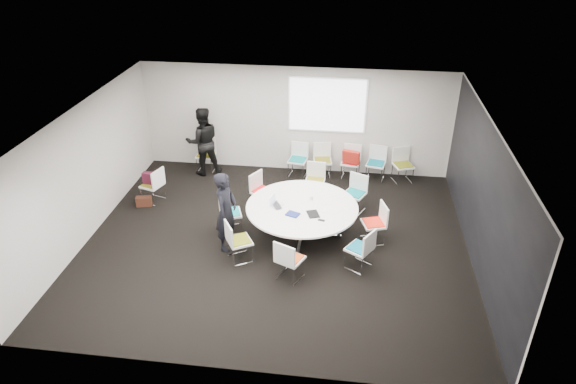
# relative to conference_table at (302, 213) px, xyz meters

# --- Properties ---
(room_shell) EXTENTS (8.08, 7.08, 2.88)m
(room_shell) POSITION_rel_conference_table_xyz_m (-0.42, -0.31, 0.85)
(room_shell) COLOR black
(room_shell) RESTS_ON ground
(conference_table) EXTENTS (2.36, 2.36, 0.73)m
(conference_table) POSITION_rel_conference_table_xyz_m (0.00, 0.00, 0.00)
(conference_table) COLOR silver
(conference_table) RESTS_ON ground
(projection_screen) EXTENTS (1.90, 0.03, 1.35)m
(projection_screen) POSITION_rel_conference_table_xyz_m (0.29, 3.15, 1.30)
(projection_screen) COLOR white
(projection_screen) RESTS_ON room_shell
(chair_ring_a) EXTENTS (0.56, 0.57, 0.88)m
(chair_ring_a) POSITION_rel_conference_table_xyz_m (1.52, -0.03, -0.28)
(chair_ring_a) COLOR silver
(chair_ring_a) RESTS_ON ground
(chair_ring_b) EXTENTS (0.61, 0.60, 0.88)m
(chair_ring_b) POSITION_rel_conference_table_xyz_m (1.10, 1.19, -0.28)
(chair_ring_b) COLOR silver
(chair_ring_b) RESTS_ON ground
(chair_ring_c) EXTENTS (0.49, 0.48, 0.88)m
(chair_ring_c) POSITION_rel_conference_table_xyz_m (0.14, 1.68, -0.28)
(chair_ring_c) COLOR silver
(chair_ring_c) RESTS_ON ground
(chair_ring_d) EXTENTS (0.61, 0.62, 0.88)m
(chair_ring_d) POSITION_rel_conference_table_xyz_m (-1.03, 1.03, -0.28)
(chair_ring_d) COLOR silver
(chair_ring_d) RESTS_ON ground
(chair_ring_e) EXTENTS (0.58, 0.59, 0.88)m
(chair_ring_e) POSITION_rel_conference_table_xyz_m (-1.56, -0.01, -0.28)
(chair_ring_e) COLOR silver
(chair_ring_e) RESTS_ON ground
(chair_ring_f) EXTENTS (0.62, 0.62, 0.88)m
(chair_ring_f) POSITION_rel_conference_table_xyz_m (-1.15, -1.02, -0.28)
(chair_ring_f) COLOR silver
(chair_ring_f) RESTS_ON ground
(chair_ring_g) EXTENTS (0.60, 0.60, 0.88)m
(chair_ring_g) POSITION_rel_conference_table_xyz_m (-0.07, -1.49, -0.28)
(chair_ring_g) COLOR silver
(chair_ring_g) RESTS_ON ground
(chair_ring_h) EXTENTS (0.62, 0.63, 0.88)m
(chair_ring_h) POSITION_rel_conference_table_xyz_m (1.23, -0.98, -0.28)
(chair_ring_h) COLOR silver
(chair_ring_h) RESTS_ON ground
(chair_back_a) EXTENTS (0.52, 0.51, 0.88)m
(chair_back_a) POSITION_rel_conference_table_xyz_m (-0.40, 2.81, -0.28)
(chair_back_a) COLOR silver
(chair_back_a) RESTS_ON ground
(chair_back_b) EXTENTS (0.52, 0.51, 0.88)m
(chair_back_b) POSITION_rel_conference_table_xyz_m (0.24, 2.86, -0.28)
(chair_back_b) COLOR silver
(chair_back_b) RESTS_ON ground
(chair_back_c) EXTENTS (0.52, 0.51, 0.88)m
(chair_back_c) POSITION_rel_conference_table_xyz_m (0.97, 2.86, -0.28)
(chair_back_c) COLOR silver
(chair_back_c) RESTS_ON ground
(chair_back_d) EXTENTS (0.54, 0.53, 0.88)m
(chair_back_d) POSITION_rel_conference_table_xyz_m (1.62, 2.85, -0.28)
(chair_back_d) COLOR silver
(chair_back_d) RESTS_ON ground
(chair_back_e) EXTENTS (0.58, 0.58, 0.88)m
(chair_back_e) POSITION_rel_conference_table_xyz_m (2.30, 2.84, -0.28)
(chair_back_e) COLOR silver
(chair_back_e) RESTS_ON ground
(chair_spare_left) EXTENTS (0.57, 0.58, 0.88)m
(chair_spare_left) POSITION_rel_conference_table_xyz_m (-3.67, 1.01, -0.28)
(chair_spare_left) COLOR silver
(chair_spare_left) RESTS_ON ground
(chair_person_back) EXTENTS (0.48, 0.47, 0.88)m
(chair_person_back) POSITION_rel_conference_table_xyz_m (-2.86, 2.81, -0.28)
(chair_person_back) COLOR silver
(chair_person_back) RESTS_ON ground
(person_main) EXTENTS (0.51, 0.68, 1.71)m
(person_main) POSITION_rel_conference_table_xyz_m (-1.48, -0.61, 0.30)
(person_main) COLOR black
(person_main) RESTS_ON ground
(person_back) EXTENTS (1.09, 0.99, 1.82)m
(person_back) POSITION_rel_conference_table_xyz_m (-2.87, 2.64, 0.36)
(person_back) COLOR black
(person_back) RESTS_ON ground
(laptop) EXTENTS (0.35, 0.40, 0.03)m
(laptop) POSITION_rel_conference_table_xyz_m (-0.49, -0.03, 0.19)
(laptop) COLOR #333338
(laptop) RESTS_ON conference_table
(laptop_lid) EXTENTS (0.09, 0.29, 0.22)m
(laptop_lid) POSITION_rel_conference_table_xyz_m (-0.62, -0.04, 0.31)
(laptop_lid) COLOR silver
(laptop_lid) RESTS_ON conference_table
(notebook_black) EXTENTS (0.31, 0.36, 0.02)m
(notebook_black) POSITION_rel_conference_table_xyz_m (0.26, -0.30, 0.19)
(notebook_black) COLOR black
(notebook_black) RESTS_ON conference_table
(tablet_folio) EXTENTS (0.31, 0.28, 0.03)m
(tablet_folio) POSITION_rel_conference_table_xyz_m (-0.15, -0.36, 0.19)
(tablet_folio) COLOR navy
(tablet_folio) RESTS_ON conference_table
(papers_right) EXTENTS (0.37, 0.35, 0.00)m
(papers_right) POSITION_rel_conference_table_xyz_m (0.50, 0.26, 0.18)
(papers_right) COLOR silver
(papers_right) RESTS_ON conference_table
(papers_front) EXTENTS (0.33, 0.26, 0.00)m
(papers_front) POSITION_rel_conference_table_xyz_m (0.59, -0.10, 0.18)
(papers_front) COLOR white
(papers_front) RESTS_ON conference_table
(cup) EXTENTS (0.08, 0.08, 0.09)m
(cup) POSITION_rel_conference_table_xyz_m (0.17, 0.31, 0.22)
(cup) COLOR white
(cup) RESTS_ON conference_table
(phone) EXTENTS (0.15, 0.10, 0.01)m
(phone) POSITION_rel_conference_table_xyz_m (0.44, -0.50, 0.18)
(phone) COLOR black
(phone) RESTS_ON conference_table
(maroon_bag) EXTENTS (0.41, 0.17, 0.28)m
(maroon_bag) POSITION_rel_conference_table_xyz_m (-3.69, 1.01, 0.07)
(maroon_bag) COLOR #401121
(maroon_bag) RESTS_ON chair_spare_left
(brown_bag) EXTENTS (0.39, 0.24, 0.24)m
(brown_bag) POSITION_rel_conference_table_xyz_m (-3.85, 0.77, -0.43)
(brown_bag) COLOR #3B1C12
(brown_bag) RESTS_ON ground
(red_jacket) EXTENTS (0.47, 0.29, 0.36)m
(red_jacket) POSITION_rel_conference_table_xyz_m (0.97, 2.63, 0.15)
(red_jacket) COLOR #AF1F15
(red_jacket) RESTS_ON chair_back_c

